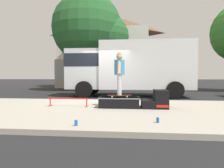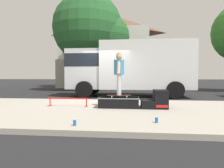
# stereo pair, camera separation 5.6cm
# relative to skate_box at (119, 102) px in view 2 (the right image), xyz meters

# --- Properties ---
(ground_plane) EXTENTS (140.00, 140.00, 0.00)m
(ground_plane) POSITION_rel_skate_box_xyz_m (-0.95, 2.60, -0.30)
(ground_plane) COLOR black
(sidewalk_slab) EXTENTS (50.00, 5.00, 0.12)m
(sidewalk_slab) POSITION_rel_skate_box_xyz_m (-0.95, -0.40, -0.24)
(sidewalk_slab) COLOR #A8A093
(sidewalk_slab) RESTS_ON ground
(skate_box) EXTENTS (1.32, 0.75, 0.34)m
(skate_box) POSITION_rel_skate_box_xyz_m (0.00, 0.00, 0.00)
(skate_box) COLOR black
(skate_box) RESTS_ON sidewalk_slab
(kicker_ramp) EXTENTS (0.83, 0.76, 0.58)m
(kicker_ramp) POSITION_rel_skate_box_xyz_m (1.23, -0.00, 0.06)
(kicker_ramp) COLOR black
(kicker_ramp) RESTS_ON sidewalk_slab
(grind_rail) EXTENTS (1.45, 0.28, 0.29)m
(grind_rail) POSITION_rel_skate_box_xyz_m (-1.76, 0.03, 0.03)
(grind_rail) COLOR red
(grind_rail) RESTS_ON sidewalk_slab
(skateboard) EXTENTS (0.80, 0.32, 0.07)m
(skateboard) POSITION_rel_skate_box_xyz_m (0.01, -0.02, 0.21)
(skateboard) COLOR #4C1E14
(skateboard) RESTS_ON skate_box
(skater_kid) EXTENTS (0.34, 0.73, 1.42)m
(skater_kid) POSITION_rel_skate_box_xyz_m (0.01, -0.02, 1.06)
(skater_kid) COLOR silver
(skater_kid) RESTS_ON skateboard
(soda_can) EXTENTS (0.07, 0.07, 0.13)m
(soda_can) POSITION_rel_skate_box_xyz_m (-0.75, -2.54, -0.12)
(soda_can) COLOR #1959B2
(soda_can) RESTS_ON sidewalk_slab
(soda_can_b) EXTENTS (0.07, 0.07, 0.13)m
(soda_can_b) POSITION_rel_skate_box_xyz_m (0.98, -2.11, -0.12)
(soda_can_b) COLOR #1959B2
(soda_can_b) RESTS_ON sidewalk_slab
(box_truck) EXTENTS (6.91, 2.63, 3.05)m
(box_truck) POSITION_rel_skate_box_xyz_m (0.23, 4.80, 1.40)
(box_truck) COLOR silver
(box_truck) RESTS_ON ground
(street_tree_main) EXTENTS (6.22, 5.65, 7.90)m
(street_tree_main) POSITION_rel_skate_box_xyz_m (-2.85, 9.34, 4.61)
(street_tree_main) COLOR brown
(street_tree_main) RESTS_ON ground
(house_behind) EXTENTS (9.54, 8.22, 8.40)m
(house_behind) POSITION_rel_skate_box_xyz_m (-2.47, 15.94, 3.94)
(house_behind) COLOR silver
(house_behind) RESTS_ON ground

